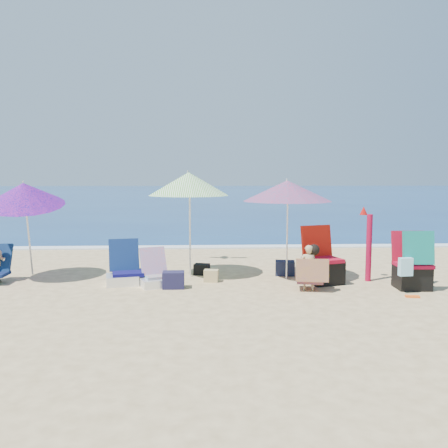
{
  "coord_description": "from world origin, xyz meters",
  "views": [
    {
      "loc": [
        -0.7,
        -7.94,
        2.03
      ],
      "look_at": [
        -0.3,
        1.0,
        1.1
      ],
      "focal_mm": 37.36,
      "sensor_mm": 36.0,
      "label": 1
    }
  ],
  "objects_px": {
    "umbrella_striped": "(189,184)",
    "camp_chair_right": "(412,268)",
    "umbrella_turquoise": "(287,191)",
    "camp_chair_left": "(323,266)",
    "person_center": "(310,268)",
    "chair_rainbow": "(155,276)",
    "umbrella_blue": "(24,194)",
    "chair_navy": "(124,272)",
    "furled_umbrella": "(368,240)"
  },
  "relations": [
    {
      "from": "umbrella_striped",
      "to": "umbrella_turquoise",
      "type": "bearing_deg",
      "value": -9.74
    },
    {
      "from": "umbrella_striped",
      "to": "chair_navy",
      "type": "bearing_deg",
      "value": -154.42
    },
    {
      "from": "umbrella_turquoise",
      "to": "umbrella_striped",
      "type": "height_order",
      "value": "umbrella_striped"
    },
    {
      "from": "camp_chair_left",
      "to": "umbrella_striped",
      "type": "bearing_deg",
      "value": 164.17
    },
    {
      "from": "umbrella_turquoise",
      "to": "chair_navy",
      "type": "bearing_deg",
      "value": -175.35
    },
    {
      "from": "umbrella_striped",
      "to": "furled_umbrella",
      "type": "distance_m",
      "value": 3.66
    },
    {
      "from": "umbrella_striped",
      "to": "person_center",
      "type": "relative_size",
      "value": 2.58
    },
    {
      "from": "umbrella_striped",
      "to": "person_center",
      "type": "distance_m",
      "value": 2.92
    },
    {
      "from": "umbrella_blue",
      "to": "person_center",
      "type": "distance_m",
      "value": 5.6
    },
    {
      "from": "furled_umbrella",
      "to": "person_center",
      "type": "height_order",
      "value": "furled_umbrella"
    },
    {
      "from": "chair_navy",
      "to": "chair_rainbow",
      "type": "bearing_deg",
      "value": -19.01
    },
    {
      "from": "umbrella_striped",
      "to": "chair_rainbow",
      "type": "distance_m",
      "value": 1.96
    },
    {
      "from": "chair_rainbow",
      "to": "camp_chair_right",
      "type": "relative_size",
      "value": 0.73
    },
    {
      "from": "camp_chair_left",
      "to": "person_center",
      "type": "xyz_separation_m",
      "value": [
        -0.38,
        -0.59,
        0.08
      ]
    },
    {
      "from": "chair_navy",
      "to": "person_center",
      "type": "distance_m",
      "value": 3.47
    },
    {
      "from": "chair_rainbow",
      "to": "person_center",
      "type": "distance_m",
      "value": 2.83
    },
    {
      "from": "umbrella_blue",
      "to": "person_center",
      "type": "bearing_deg",
      "value": -12.06
    },
    {
      "from": "camp_chair_left",
      "to": "camp_chair_right",
      "type": "relative_size",
      "value": 1.0
    },
    {
      "from": "umbrella_turquoise",
      "to": "chair_navy",
      "type": "height_order",
      "value": "umbrella_turquoise"
    },
    {
      "from": "umbrella_turquoise",
      "to": "camp_chair_left",
      "type": "height_order",
      "value": "umbrella_turquoise"
    },
    {
      "from": "camp_chair_right",
      "to": "furled_umbrella",
      "type": "bearing_deg",
      "value": 128.97
    },
    {
      "from": "umbrella_turquoise",
      "to": "furled_umbrella",
      "type": "distance_m",
      "value": 1.82
    },
    {
      "from": "umbrella_striped",
      "to": "chair_navy",
      "type": "height_order",
      "value": "umbrella_striped"
    },
    {
      "from": "chair_navy",
      "to": "chair_rainbow",
      "type": "xyz_separation_m",
      "value": [
        0.61,
        -0.21,
        -0.03
      ]
    },
    {
      "from": "furled_umbrella",
      "to": "umbrella_striped",
      "type": "bearing_deg",
      "value": 170.98
    },
    {
      "from": "furled_umbrella",
      "to": "chair_navy",
      "type": "relative_size",
      "value": 1.72
    },
    {
      "from": "chair_navy",
      "to": "chair_rainbow",
      "type": "distance_m",
      "value": 0.65
    },
    {
      "from": "chair_navy",
      "to": "person_center",
      "type": "relative_size",
      "value": 1.01
    },
    {
      "from": "furled_umbrella",
      "to": "camp_chair_left",
      "type": "relative_size",
      "value": 1.32
    },
    {
      "from": "umbrella_striped",
      "to": "camp_chair_right",
      "type": "height_order",
      "value": "umbrella_striped"
    },
    {
      "from": "umbrella_turquoise",
      "to": "umbrella_striped",
      "type": "xyz_separation_m",
      "value": [
        -1.92,
        0.33,
        0.13
      ]
    },
    {
      "from": "umbrella_turquoise",
      "to": "camp_chair_right",
      "type": "xyz_separation_m",
      "value": [
        2.11,
        -0.93,
        -1.35
      ]
    },
    {
      "from": "umbrella_turquoise",
      "to": "chair_rainbow",
      "type": "distance_m",
      "value": 3.0
    },
    {
      "from": "person_center",
      "to": "chair_navy",
      "type": "bearing_deg",
      "value": 167.94
    },
    {
      "from": "umbrella_turquoise",
      "to": "person_center",
      "type": "height_order",
      "value": "umbrella_turquoise"
    },
    {
      "from": "umbrella_turquoise",
      "to": "person_center",
      "type": "relative_size",
      "value": 2.39
    },
    {
      "from": "chair_rainbow",
      "to": "camp_chair_right",
      "type": "height_order",
      "value": "camp_chair_right"
    },
    {
      "from": "umbrella_turquoise",
      "to": "umbrella_blue",
      "type": "relative_size",
      "value": 0.96
    },
    {
      "from": "camp_chair_left",
      "to": "camp_chair_right",
      "type": "distance_m",
      "value": 1.57
    },
    {
      "from": "person_center",
      "to": "chair_rainbow",
      "type": "bearing_deg",
      "value": 169.52
    },
    {
      "from": "camp_chair_right",
      "to": "person_center",
      "type": "relative_size",
      "value": 1.3
    },
    {
      "from": "umbrella_turquoise",
      "to": "camp_chair_left",
      "type": "xyz_separation_m",
      "value": [
        0.63,
        -0.39,
        -1.41
      ]
    },
    {
      "from": "chair_rainbow",
      "to": "umbrella_blue",
      "type": "bearing_deg",
      "value": 166.25
    },
    {
      "from": "furled_umbrella",
      "to": "camp_chair_left",
      "type": "xyz_separation_m",
      "value": [
        -0.91,
        -0.17,
        -0.46
      ]
    },
    {
      "from": "umbrella_turquoise",
      "to": "camp_chair_left",
      "type": "bearing_deg",
      "value": -31.94
    },
    {
      "from": "camp_chair_left",
      "to": "person_center",
      "type": "bearing_deg",
      "value": -123.15
    },
    {
      "from": "umbrella_striped",
      "to": "chair_rainbow",
      "type": "relative_size",
      "value": 2.7
    },
    {
      "from": "furled_umbrella",
      "to": "chair_navy",
      "type": "height_order",
      "value": "furled_umbrella"
    },
    {
      "from": "umbrella_striped",
      "to": "camp_chair_right",
      "type": "bearing_deg",
      "value": -17.3
    },
    {
      "from": "umbrella_striped",
      "to": "chair_navy",
      "type": "relative_size",
      "value": 2.56
    }
  ]
}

